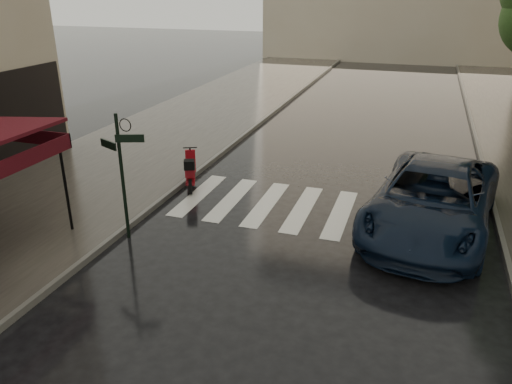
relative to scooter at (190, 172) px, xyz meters
The scene contains 8 objects.
ground 6.61m from the scooter, 79.80° to the right, with size 120.00×120.00×0.00m, color black.
sidewalk_near 6.46m from the scooter, 121.14° to the left, with size 6.00×60.00×0.12m, color #38332D.
curb_near 5.54m from the scooter, 92.94° to the left, with size 0.12×60.00×0.16m, color #595651.
curb_far 10.24m from the scooter, 32.63° to the left, with size 0.12×60.00×0.16m, color #595651.
crosswalk 4.20m from the scooter, ahead, with size 7.85×3.20×0.01m.
signpost 3.73m from the scooter, 90.44° to the right, with size 1.17×0.29×3.10m.
scooter is the anchor object (origin of this frame).
parked_car 6.98m from the scooter, ahead, with size 2.75×5.97×1.66m, color black.
Camera 1 is at (5.21, -6.33, 5.73)m, focal length 35.00 mm.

